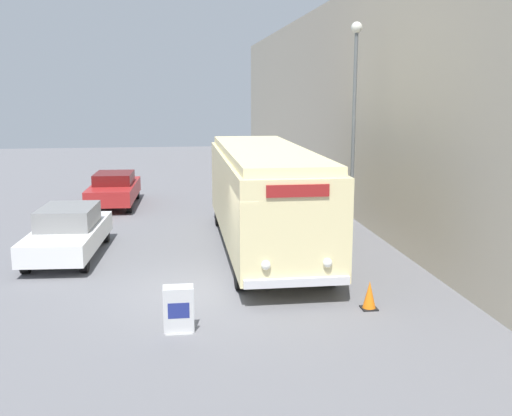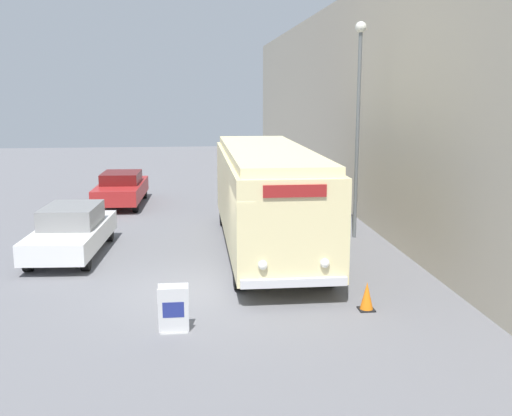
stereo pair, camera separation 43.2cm
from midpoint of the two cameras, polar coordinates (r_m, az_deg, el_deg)
name	(u,v)px [view 1 (the left image)]	position (r m, az deg, el deg)	size (l,w,h in m)	color
ground_plane	(202,293)	(15.03, -6.01, -8.02)	(80.00, 80.00, 0.00)	slate
building_wall_right	(346,104)	(25.14, 8.08, 9.82)	(0.30, 60.00, 8.79)	#B2A893
vintage_bus	(264,193)	(18.48, 0.13, 1.43)	(2.61, 10.30, 3.20)	black
sign_board	(179,311)	(12.53, -8.38, -9.67)	(0.62, 0.38, 1.01)	gray
streetlamp	(354,103)	(20.17, 8.74, 9.90)	(0.36, 0.36, 7.09)	#595E60
parked_car_near	(68,232)	(18.90, -18.06, -2.17)	(2.12, 4.83, 1.50)	black
parked_car_mid	(114,189)	(26.69, -13.81, 1.79)	(2.01, 4.68, 1.43)	black
traffic_cone	(369,295)	(13.98, 9.88, -8.20)	(0.36, 0.36, 0.66)	black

